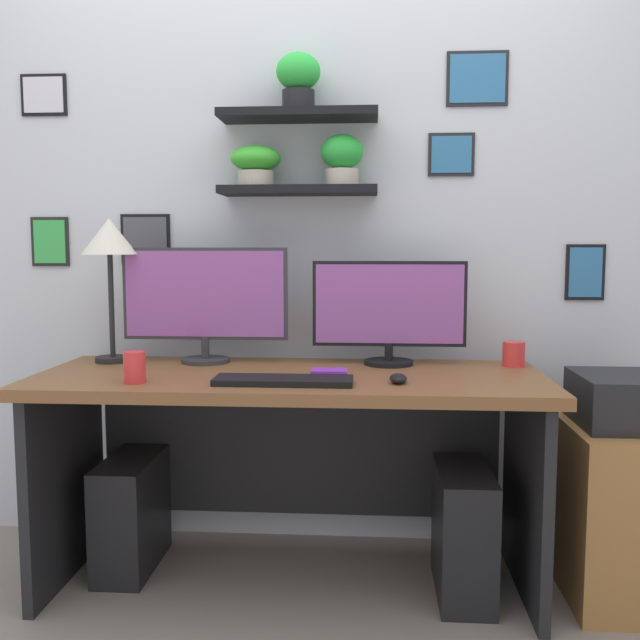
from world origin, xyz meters
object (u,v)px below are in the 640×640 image
(monitor_right, at_px, (389,310))
(computer_mouse, at_px, (398,378))
(computer_tower_left, at_px, (131,513))
(printer, at_px, (636,401))
(monitor_left, at_px, (205,300))
(pen_cup, at_px, (135,367))
(desk, at_px, (292,428))
(drawer_cabinet, at_px, (631,511))
(coffee_mug, at_px, (514,354))
(scissors_tray, at_px, (329,373))
(computer_tower_right, at_px, (463,532))
(desk_lamp, at_px, (110,245))
(keyboard, at_px, (285,380))

(monitor_right, relative_size, computer_mouse, 6.24)
(monitor_right, bearing_deg, computer_tower_left, -172.01)
(printer, bearing_deg, monitor_right, 164.73)
(monitor_left, xyz_separation_m, pen_cup, (-0.13, -0.42, -0.19))
(desk, height_order, monitor_left, monitor_left)
(pen_cup, distance_m, drawer_cabinet, 1.72)
(coffee_mug, height_order, pen_cup, pen_cup)
(computer_mouse, bearing_deg, scissors_tray, 156.59)
(monitor_left, relative_size, monitor_right, 1.10)
(desk, xyz_separation_m, computer_tower_left, (-0.60, 0.03, -0.34))
(monitor_left, bearing_deg, computer_tower_right, -14.68)
(coffee_mug, relative_size, drawer_cabinet, 0.15)
(computer_mouse, relative_size, computer_tower_left, 0.22)
(monitor_left, bearing_deg, computer_mouse, -27.24)
(monitor_left, xyz_separation_m, computer_mouse, (0.71, -0.36, -0.22))
(scissors_tray, bearing_deg, desk, 142.78)
(pen_cup, bearing_deg, monitor_right, 26.94)
(desk_lamp, xyz_separation_m, printer, (1.85, -0.20, -0.51))
(monitor_right, bearing_deg, printer, -15.27)
(pen_cup, bearing_deg, computer_tower_right, 9.03)
(computer_tower_left, bearing_deg, computer_tower_right, -5.42)
(coffee_mug, bearing_deg, monitor_left, 179.39)
(desk, bearing_deg, pen_cup, -151.81)
(monitor_right, xyz_separation_m, scissors_tray, (-0.20, -0.27, -0.19))
(keyboard, xyz_separation_m, computer_mouse, (0.36, 0.03, 0.01))
(keyboard, height_order, drawer_cabinet, keyboard)
(coffee_mug, bearing_deg, computer_tower_left, -175.07)
(pen_cup, relative_size, printer, 0.26)
(computer_tower_left, height_order, computer_tower_right, computer_tower_right)
(desk_lamp, bearing_deg, printer, -6.30)
(computer_tower_left, bearing_deg, coffee_mug, 4.93)
(desk_lamp, relative_size, drawer_cabinet, 0.91)
(keyboard, distance_m, computer_mouse, 0.36)
(computer_mouse, relative_size, pen_cup, 0.90)
(scissors_tray, distance_m, computer_tower_left, 0.93)
(monitor_left, relative_size, computer_mouse, 6.87)
(monitor_right, relative_size, coffee_mug, 6.24)
(coffee_mug, relative_size, computer_tower_right, 0.21)
(desk_lamp, distance_m, coffee_mug, 1.54)
(desk_lamp, bearing_deg, computer_mouse, -18.10)
(computer_tower_left, xyz_separation_m, computer_tower_right, (1.19, -0.11, 0.01))
(desk_lamp, relative_size, computer_tower_left, 1.31)
(scissors_tray, bearing_deg, pen_cup, -166.25)
(coffee_mug, xyz_separation_m, drawer_cabinet, (0.36, -0.21, -0.50))
(keyboard, bearing_deg, computer_mouse, 5.37)
(desk, height_order, monitor_right, monitor_right)
(drawer_cabinet, bearing_deg, desk_lamp, 173.70)
(desk, distance_m, drawer_cabinet, 1.18)
(scissors_tray, xyz_separation_m, printer, (1.02, 0.04, -0.09))
(scissors_tray, distance_m, printer, 1.02)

